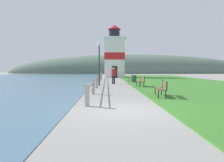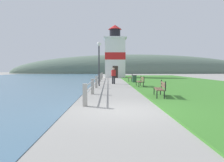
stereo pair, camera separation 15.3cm
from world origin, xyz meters
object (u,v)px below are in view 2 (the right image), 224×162
(park_bench_near, at_px, (161,88))
(park_bench_far, at_px, (131,77))
(park_bench_midway, at_px, (141,81))
(lamp_post, at_px, (99,56))
(trash_bin, at_px, (134,79))
(person_strolling, at_px, (114,75))
(lighthouse, at_px, (115,55))

(park_bench_near, bearing_deg, park_bench_far, -82.16)
(park_bench_midway, bearing_deg, lamp_post, -15.85)
(trash_bin, bearing_deg, person_strolling, -145.98)
(park_bench_midway, height_order, park_bench_far, same)
(lighthouse, bearing_deg, trash_bin, -83.35)
(park_bench_midway, relative_size, trash_bin, 1.99)
(person_strolling, bearing_deg, trash_bin, -75.72)
(park_bench_far, height_order, trash_bin, park_bench_far)
(trash_bin, bearing_deg, park_bench_far, 94.54)
(park_bench_near, bearing_deg, lighthouse, -79.18)
(park_bench_midway, height_order, lighthouse, lighthouse)
(person_strolling, xyz_separation_m, lamp_post, (-1.37, -2.69, 1.83))
(lighthouse, xyz_separation_m, trash_bin, (1.69, -14.50, -3.52))
(park_bench_far, relative_size, lamp_post, 0.45)
(person_strolling, bearing_deg, park_bench_far, -50.92)
(lighthouse, height_order, person_strolling, lighthouse)
(park_bench_near, relative_size, lamp_post, 0.47)
(lighthouse, relative_size, trash_bin, 10.90)
(park_bench_near, bearing_deg, person_strolling, -70.32)
(park_bench_near, height_order, trash_bin, park_bench_near)
(park_bench_near, xyz_separation_m, person_strolling, (-2.33, 10.48, 0.37))
(person_strolling, distance_m, trash_bin, 2.84)
(park_bench_near, distance_m, park_bench_far, 14.06)
(park_bench_near, relative_size, person_strolling, 1.10)
(park_bench_midway, xyz_separation_m, park_bench_far, (-0.09, 7.27, 0.00))
(park_bench_midway, height_order, lamp_post, lamp_post)
(person_strolling, height_order, trash_bin, person_strolling)
(park_bench_far, distance_m, lighthouse, 13.04)
(person_strolling, bearing_deg, lamp_post, 133.31)
(park_bench_midway, relative_size, lamp_post, 0.42)
(park_bench_near, height_order, lighthouse, lighthouse)
(park_bench_far, xyz_separation_m, lighthouse, (-1.53, 12.50, 3.40))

